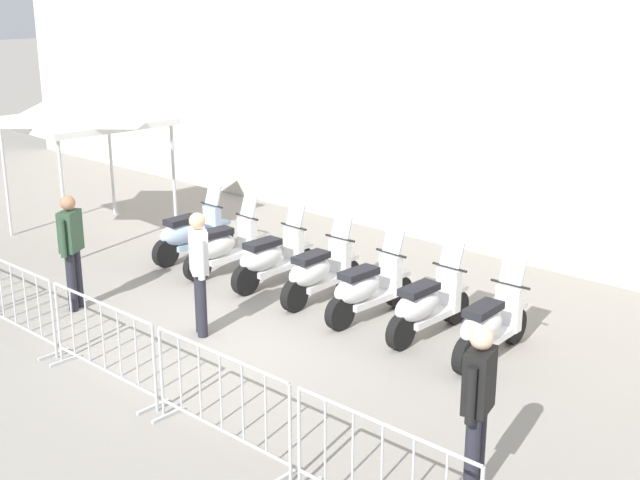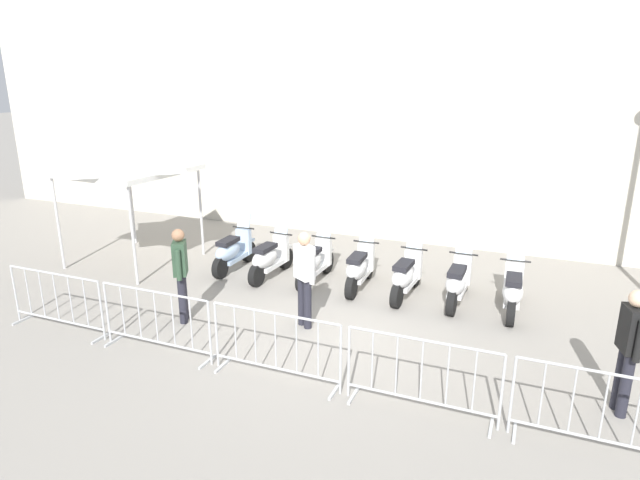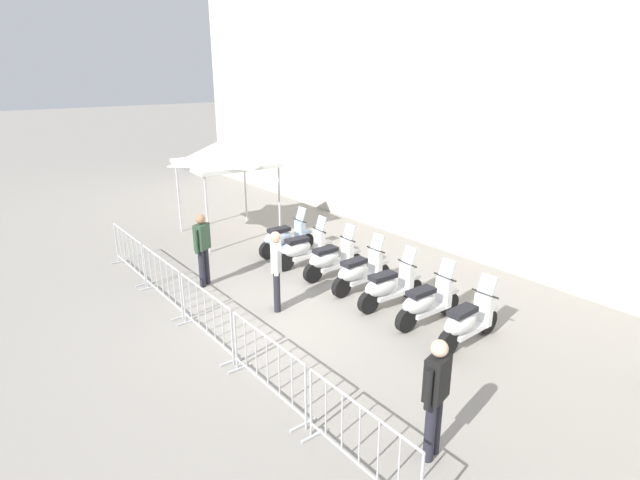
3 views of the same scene
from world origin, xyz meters
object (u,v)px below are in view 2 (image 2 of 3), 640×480
Objects in this scene: motorcycle_2 at (314,263)px; barrier_segment_0 at (57,302)px; officer_mid_plaza at (181,270)px; canopy_tent at (126,156)px; motorcycle_6 at (513,291)px; motorcycle_0 at (233,251)px; officer_near_row_end at (304,274)px; motorcycle_4 at (406,276)px; motorcycle_5 at (458,282)px; barrier_segment_4 at (603,414)px; officer_by_barriers at (629,345)px; barrier_segment_2 at (276,347)px; motorcycle_3 at (359,269)px; barrier_segment_1 at (156,322)px; motorcycle_1 at (270,258)px; barrier_segment_3 at (421,377)px.

motorcycle_2 is 4.95m from barrier_segment_0.
officer_mid_plaza is 0.59× the size of canopy_tent.
motorcycle_0 is at bearing -176.68° from motorcycle_6.
motorcycle_2 is 2.17m from officer_near_row_end.
motorcycle_4 is 6.41m from barrier_segment_0.
barrier_segment_4 is (2.46, -3.60, 0.07)m from motorcycle_5.
motorcycle_2 is 6.21m from officer_by_barriers.
officer_mid_plaza reaches higher than motorcycle_5.
motorcycle_2 is at bearing 108.72° from barrier_segment_2.
motorcycle_5 is (3.00, 0.19, 0.00)m from motorcycle_2.
barrier_segment_0 is 1.17× the size of officer_near_row_end.
barrier_segment_2 is at bearing -21.14° from officer_mid_plaza.
motorcycle_3 is at bearing 84.35° from officer_near_row_end.
motorcycle_6 is 0.85× the size of barrier_segment_1.
barrier_segment_3 is (4.35, -3.38, 0.07)m from motorcycle_1.
motorcycle_0 is 5.01m from motorcycle_5.
motorcycle_0 is at bearing 163.66° from officer_by_barriers.
officer_near_row_end is at bearing -32.95° from motorcycle_0.
motorcycle_3 is at bearing 7.27° from motorcycle_1.
motorcycle_3 reaches higher than barrier_segment_4.
officer_mid_plaza is at bearing -74.04° from motorcycle_0.
motorcycle_3 is at bearing -179.97° from motorcycle_4.
motorcycle_1 is 7.09m from officer_by_barriers.
motorcycle_3 is at bearing 4.76° from motorcycle_2.
motorcycle_6 reaches higher than barrier_segment_1.
motorcycle_1 is 3.66m from barrier_segment_1.
officer_by_barriers is (3.71, -2.47, 0.53)m from motorcycle_4.
motorcycle_3 and motorcycle_6 have the same top height.
officer_near_row_end is at bearing 104.38° from barrier_segment_2.
motorcycle_6 reaches higher than barrier_segment_2.
motorcycle_6 is (1.01, 0.03, 0.00)m from motorcycle_5.
officer_mid_plaza and officer_by_barriers have the same top height.
barrier_segment_3 is (6.32, 0.42, 0.00)m from barrier_segment_0.
barrier_segment_4 is at bearing -103.66° from officer_by_barriers.
motorcycle_1 is 1.00× the size of motorcycle_4.
barrier_segment_0 is at bearing -134.39° from motorcycle_3.
barrier_segment_2 is at bearing -47.62° from motorcycle_0.
motorcycle_0 is 1.00× the size of officer_by_barriers.
barrier_segment_2 is 1.00× the size of barrier_segment_4.
officer_near_row_end is 5.63m from canopy_tent.
canopy_tent is (-5.70, 3.06, 1.99)m from barrier_segment_2.
motorcycle_1 is 4.28m from barrier_segment_0.
motorcycle_4 is at bearing 0.03° from motorcycle_3.
barrier_segment_0 is at bearing -169.69° from officer_by_barriers.
motorcycle_3 is 4.33m from barrier_segment_3.
officer_near_row_end is at bearing -67.57° from motorcycle_2.
motorcycle_0 is 3.24m from canopy_tent.
officer_mid_plaza is at bearing -145.62° from motorcycle_5.
officer_near_row_end is at bearing -120.54° from motorcycle_4.
motorcycle_6 is 4.78m from barrier_segment_2.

